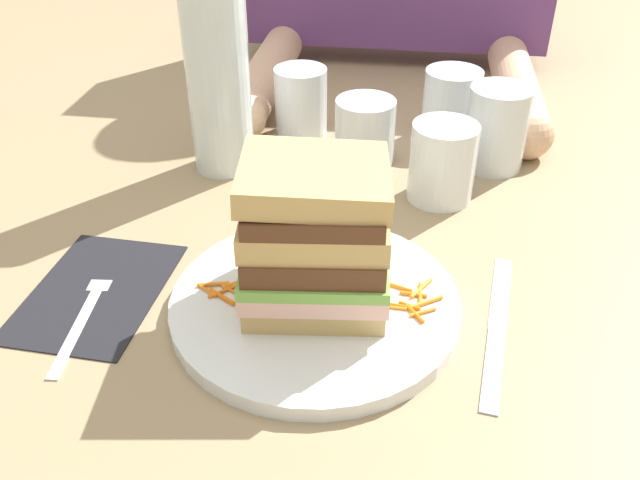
# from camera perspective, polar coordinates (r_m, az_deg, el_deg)

# --- Properties ---
(ground_plane) EXTENTS (3.00, 3.00, 0.00)m
(ground_plane) POSITION_cam_1_polar(r_m,az_deg,el_deg) (0.61, -1.78, -4.42)
(ground_plane) COLOR #9E8460
(main_plate) EXTENTS (0.25, 0.25, 0.01)m
(main_plate) POSITION_cam_1_polar(r_m,az_deg,el_deg) (0.59, -0.41, -5.44)
(main_plate) COLOR white
(main_plate) RESTS_ON ground_plane
(sandwich) EXTENTS (0.13, 0.12, 0.13)m
(sandwich) POSITION_cam_1_polar(r_m,az_deg,el_deg) (0.55, -0.45, 0.22)
(sandwich) COLOR tan
(sandwich) RESTS_ON main_plate
(carrot_shred_0) EXTENTS (0.02, 0.02, 0.00)m
(carrot_shred_0) POSITION_cam_1_polar(r_m,az_deg,el_deg) (0.60, -7.28, -3.71)
(carrot_shred_0) COLOR orange
(carrot_shred_0) RESTS_ON main_plate
(carrot_shred_1) EXTENTS (0.01, 0.02, 0.00)m
(carrot_shred_1) POSITION_cam_1_polar(r_m,az_deg,el_deg) (0.60, -6.31, -3.94)
(carrot_shred_1) COLOR orange
(carrot_shred_1) RESTS_ON main_plate
(carrot_shred_2) EXTENTS (0.02, 0.02, 0.00)m
(carrot_shred_2) POSITION_cam_1_polar(r_m,az_deg,el_deg) (0.60, -9.62, -4.25)
(carrot_shred_2) COLOR orange
(carrot_shred_2) RESTS_ON main_plate
(carrot_shred_3) EXTENTS (0.03, 0.01, 0.00)m
(carrot_shred_3) POSITION_cam_1_polar(r_m,az_deg,el_deg) (0.60, -9.10, -3.73)
(carrot_shred_3) COLOR orange
(carrot_shred_3) RESTS_ON main_plate
(carrot_shred_4) EXTENTS (0.03, 0.00, 0.00)m
(carrot_shred_4) POSITION_cam_1_polar(r_m,az_deg,el_deg) (0.60, -8.06, -3.75)
(carrot_shred_4) COLOR orange
(carrot_shred_4) RESTS_ON main_plate
(carrot_shred_5) EXTENTS (0.03, 0.02, 0.00)m
(carrot_shred_5) POSITION_cam_1_polar(r_m,az_deg,el_deg) (0.59, -7.33, -4.42)
(carrot_shred_5) COLOR orange
(carrot_shred_5) RESTS_ON main_plate
(carrot_shred_6) EXTENTS (0.03, 0.02, 0.00)m
(carrot_shred_6) POSITION_cam_1_polar(r_m,az_deg,el_deg) (0.59, -8.34, -4.80)
(carrot_shred_6) COLOR orange
(carrot_shred_6) RESTS_ON main_plate
(carrot_shred_7) EXTENTS (0.03, 0.03, 0.00)m
(carrot_shred_7) POSITION_cam_1_polar(r_m,az_deg,el_deg) (0.59, -8.08, -4.25)
(carrot_shred_7) COLOR orange
(carrot_shred_7) RESTS_ON main_plate
(carrot_shred_8) EXTENTS (0.02, 0.02, 0.00)m
(carrot_shred_8) POSITION_cam_1_polar(r_m,az_deg,el_deg) (0.57, 8.06, -6.21)
(carrot_shred_8) COLOR orange
(carrot_shred_8) RESTS_ON main_plate
(carrot_shred_9) EXTENTS (0.03, 0.01, 0.00)m
(carrot_shred_9) POSITION_cam_1_polar(r_m,az_deg,el_deg) (0.60, 6.54, -3.88)
(carrot_shred_9) COLOR orange
(carrot_shred_9) RESTS_ON main_plate
(carrot_shred_10) EXTENTS (0.02, 0.01, 0.00)m
(carrot_shred_10) POSITION_cam_1_polar(r_m,az_deg,el_deg) (0.59, 7.97, -4.60)
(carrot_shred_10) COLOR orange
(carrot_shred_10) RESTS_ON main_plate
(carrot_shred_11) EXTENTS (0.02, 0.01, 0.00)m
(carrot_shred_11) POSITION_cam_1_polar(r_m,az_deg,el_deg) (0.58, 7.66, -5.58)
(carrot_shred_11) COLOR orange
(carrot_shred_11) RESTS_ON main_plate
(carrot_shred_12) EXTENTS (0.03, 0.02, 0.00)m
(carrot_shred_12) POSITION_cam_1_polar(r_m,az_deg,el_deg) (0.58, 9.04, -5.26)
(carrot_shred_12) COLOR orange
(carrot_shred_12) RESTS_ON main_plate
(carrot_shred_13) EXTENTS (0.02, 0.02, 0.00)m
(carrot_shred_13) POSITION_cam_1_polar(r_m,az_deg,el_deg) (0.57, 8.75, -6.10)
(carrot_shred_13) COLOR orange
(carrot_shred_13) RESTS_ON main_plate
(carrot_shred_14) EXTENTS (0.02, 0.03, 0.00)m
(carrot_shred_14) POSITION_cam_1_polar(r_m,az_deg,el_deg) (0.60, 8.63, -4.11)
(carrot_shred_14) COLOR orange
(carrot_shred_14) RESTS_ON main_plate
(carrot_shred_15) EXTENTS (0.00, 0.03, 0.00)m
(carrot_shred_15) POSITION_cam_1_polar(r_m,az_deg,el_deg) (0.59, 8.54, -4.53)
(carrot_shred_15) COLOR orange
(carrot_shred_15) RESTS_ON main_plate
(carrot_shred_16) EXTENTS (0.02, 0.01, 0.00)m
(carrot_shred_16) POSITION_cam_1_polar(r_m,az_deg,el_deg) (0.58, 6.68, -5.58)
(carrot_shred_16) COLOR orange
(carrot_shred_16) RESTS_ON main_plate
(carrot_shred_17) EXTENTS (0.03, 0.00, 0.00)m
(carrot_shred_17) POSITION_cam_1_polar(r_m,az_deg,el_deg) (0.57, 6.10, -5.71)
(carrot_shred_17) COLOR orange
(carrot_shred_17) RESTS_ON main_plate
(napkin_dark) EXTENTS (0.12, 0.17, 0.00)m
(napkin_dark) POSITION_cam_1_polar(r_m,az_deg,el_deg) (0.64, -18.50, -4.12)
(napkin_dark) COLOR black
(napkin_dark) RESTS_ON ground_plane
(fork) EXTENTS (0.03, 0.17, 0.00)m
(fork) POSITION_cam_1_polar(r_m,az_deg,el_deg) (0.63, -19.18, -5.16)
(fork) COLOR silver
(fork) RESTS_ON napkin_dark
(knife) EXTENTS (0.04, 0.20, 0.00)m
(knife) POSITION_cam_1_polar(r_m,az_deg,el_deg) (0.59, 14.84, -7.47)
(knife) COLOR silver
(knife) RESTS_ON ground_plane
(juice_glass) EXTENTS (0.07, 0.07, 0.09)m
(juice_glass) POSITION_cam_1_polar(r_m,az_deg,el_deg) (0.74, 10.34, 6.18)
(juice_glass) COLOR white
(juice_glass) RESTS_ON ground_plane
(water_bottle) EXTENTS (0.07, 0.07, 0.32)m
(water_bottle) POSITION_cam_1_polar(r_m,az_deg,el_deg) (0.77, -8.92, 15.89)
(water_bottle) COLOR silver
(water_bottle) RESTS_ON ground_plane
(empty_tumbler_0) EXTENTS (0.07, 0.07, 0.09)m
(empty_tumbler_0) POSITION_cam_1_polar(r_m,az_deg,el_deg) (0.88, -1.64, 11.69)
(empty_tumbler_0) COLOR silver
(empty_tumbler_0) RESTS_ON ground_plane
(empty_tumbler_1) EXTENTS (0.07, 0.07, 0.09)m
(empty_tumbler_1) POSITION_cam_1_polar(r_m,az_deg,el_deg) (0.89, 11.11, 11.34)
(empty_tumbler_1) COLOR silver
(empty_tumbler_1) RESTS_ON ground_plane
(empty_tumbler_2) EXTENTS (0.07, 0.07, 0.10)m
(empty_tumbler_2) POSITION_cam_1_polar(r_m,az_deg,el_deg) (0.82, 14.79, 9.22)
(empty_tumbler_2) COLOR silver
(empty_tumbler_2) RESTS_ON ground_plane
(empty_tumbler_3) EXTENTS (0.07, 0.07, 0.08)m
(empty_tumbler_3) POSITION_cam_1_polar(r_m,az_deg,el_deg) (0.81, 3.84, 9.20)
(empty_tumbler_3) COLOR silver
(empty_tumbler_3) RESTS_ON ground_plane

